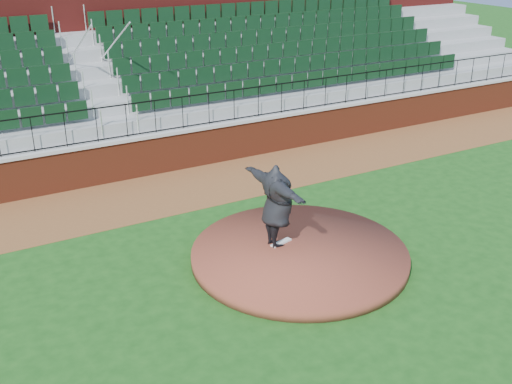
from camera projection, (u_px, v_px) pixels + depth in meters
ground at (288, 268)px, 13.75m from camera, size 90.00×90.00×0.00m
warning_track at (192, 186)px, 18.08m from camera, size 34.00×3.20×0.01m
field_wall at (171, 152)px, 19.13m from camera, size 34.00×0.35×1.20m
wall_cap at (170, 132)px, 18.87m from camera, size 34.00×0.45×0.10m
wall_railing at (169, 115)px, 18.65m from camera, size 34.00×0.05×1.00m
seating_stands at (138, 81)px, 20.64m from camera, size 34.00×5.10×4.60m
concourse_wall at (113, 54)px, 22.70m from camera, size 34.00×0.50×5.50m
pitchers_mound at (299, 255)px, 14.05m from camera, size 4.99×4.99×0.25m
pitching_rubber at (281, 243)px, 14.29m from camera, size 0.59×0.29×0.04m
pitcher at (277, 206)px, 13.83m from camera, size 0.68×2.47×2.01m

